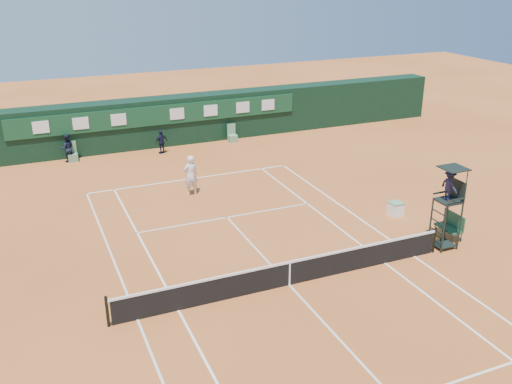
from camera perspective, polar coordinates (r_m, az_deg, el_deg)
ground at (r=20.78m, az=3.34°, el=-9.27°), size 90.00×90.00×0.00m
court_lines at (r=20.78m, az=3.34°, el=-9.26°), size 11.05×23.85×0.01m
tennis_net at (r=20.53m, az=3.37°, el=-8.05°), size 12.90×0.10×1.10m
back_wall at (r=36.71m, az=-9.74°, el=6.97°), size 40.00×1.65×3.00m
linesman_chair_left at (r=35.03m, az=-17.87°, el=3.47°), size 0.55×0.50×1.15m
linesman_chair_right at (r=37.13m, az=-2.38°, el=5.53°), size 0.55×0.50×1.15m
umpire_chair at (r=23.58m, az=18.78°, el=0.10°), size 0.96×0.95×3.42m
player_bench at (r=25.23m, az=18.91°, el=-3.10°), size 0.55×1.20×1.10m
tennis_bag at (r=24.85m, az=17.28°, el=-4.46°), size 0.59×0.79×0.27m
cooler at (r=26.83m, az=13.79°, el=-1.64°), size 0.57×0.57×0.65m
tennis_ball at (r=25.23m, az=-1.96°, el=-3.26°), size 0.06×0.06×0.06m
player at (r=28.38m, az=-6.55°, el=1.69°), size 0.81×0.59×2.04m
ball_kid_left at (r=34.87m, az=-18.36°, el=4.19°), size 0.84×0.68×1.64m
ball_kid_right at (r=35.08m, az=-9.43°, el=4.96°), size 0.92×0.62×1.45m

